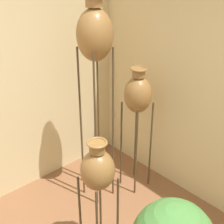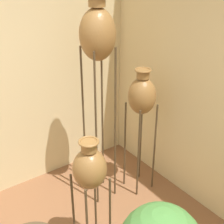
# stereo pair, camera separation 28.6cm
# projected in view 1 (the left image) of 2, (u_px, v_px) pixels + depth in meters

# --- Properties ---
(vase_stand_tall) EXTENTS (0.33, 0.33, 2.12)m
(vase_stand_tall) POSITION_uv_depth(u_px,v_px,m) (95.00, 39.00, 2.77)
(vase_stand_tall) COLOR #473823
(vase_stand_tall) RESTS_ON ground_plane
(vase_stand_medium) EXTENTS (0.29, 0.29, 1.43)m
(vase_stand_medium) POSITION_uv_depth(u_px,v_px,m) (138.00, 96.00, 3.19)
(vase_stand_medium) COLOR #473823
(vase_stand_medium) RESTS_ON ground_plane
(vase_stand_short) EXTENTS (0.28, 0.28, 1.17)m
(vase_stand_short) POSITION_uv_depth(u_px,v_px,m) (98.00, 171.00, 2.45)
(vase_stand_short) COLOR #473823
(vase_stand_short) RESTS_ON ground_plane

